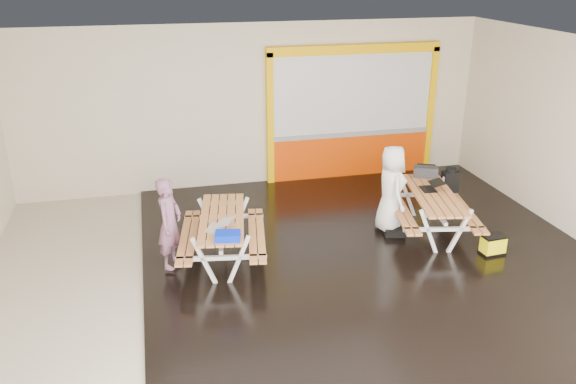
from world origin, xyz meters
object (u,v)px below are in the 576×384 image
object	(u,v)px
picnic_table_left	(222,228)
backpack	(450,181)
picnic_table_right	(433,203)
dark_case	(395,231)
blue_pouch	(228,236)
fluke_bag	(493,245)
laptop_left	(219,226)
laptop_right	(431,187)
person_right	(391,189)
toolbox	(426,172)
person_left	(170,223)

from	to	relation	value
picnic_table_left	backpack	xyz separation A→B (m)	(4.50, 0.83, 0.12)
picnic_table_right	dark_case	distance (m)	0.85
blue_pouch	fluke_bag	distance (m)	4.50
laptop_left	blue_pouch	distance (m)	0.40
blue_pouch	laptop_right	bearing A→B (deg)	16.43
picnic_table_left	laptop_left	xyz separation A→B (m)	(-0.10, -0.43, 0.24)
picnic_table_left	person_right	size ratio (longest dim) A/B	1.37
picnic_table_left	blue_pouch	world-z (taller)	blue_pouch
picnic_table_left	dark_case	bearing A→B (deg)	3.27
toolbox	dark_case	xyz separation A→B (m)	(-0.91, -0.77, -0.80)
backpack	fluke_bag	world-z (taller)	backpack
laptop_right	backpack	size ratio (longest dim) A/B	0.82
toolbox	person_right	bearing A→B (deg)	-149.84
picnic_table_left	picnic_table_right	distance (m)	3.80
picnic_table_left	blue_pouch	bearing A→B (deg)	-91.41
person_right	laptop_left	world-z (taller)	person_right
laptop_left	backpack	world-z (taller)	backpack
laptop_left	laptop_right	distance (m)	4.01
picnic_table_right	laptop_right	world-z (taller)	laptop_right
laptop_left	picnic_table_right	bearing A→B (deg)	8.16
laptop_left	laptop_right	world-z (taller)	laptop_right
picnic_table_right	blue_pouch	xyz separation A→B (m)	(-3.82, -0.95, 0.24)
picnic_table_right	backpack	distance (m)	1.00
person_left	toolbox	xyz separation A→B (m)	(4.87, 1.06, 0.08)
toolbox	backpack	world-z (taller)	toolbox
toolbox	laptop_left	bearing A→B (deg)	-161.48
picnic_table_left	laptop_right	bearing A→B (deg)	4.71
fluke_bag	backpack	bearing A→B (deg)	87.85
person_right	backpack	world-z (taller)	person_right
picnic_table_left	dark_case	size ratio (longest dim) A/B	6.10
person_right	fluke_bag	xyz separation A→B (m)	(1.33, -1.30, -0.64)
toolbox	dark_case	distance (m)	1.44
dark_case	fluke_bag	bearing A→B (deg)	-39.14
picnic_table_left	picnic_table_right	bearing A→B (deg)	1.90
laptop_right	fluke_bag	size ratio (longest dim) A/B	1.01
laptop_right	dark_case	xyz separation A→B (m)	(-0.71, -0.14, -0.75)
picnic_table_left	person_left	world-z (taller)	person_left
picnic_table_left	blue_pouch	size ratio (longest dim) A/B	5.89
picnic_table_left	toolbox	distance (m)	4.15
person_right	laptop_right	distance (m)	0.74
fluke_bag	laptop_left	bearing A→B (deg)	174.25
picnic_table_right	backpack	bearing A→B (deg)	45.11
laptop_left	fluke_bag	world-z (taller)	laptop_left
fluke_bag	laptop_right	bearing A→B (deg)	116.40
blue_pouch	toolbox	world-z (taller)	toolbox
laptop_left	backpack	size ratio (longest dim) A/B	0.98
picnic_table_left	person_left	distance (m)	0.87
picnic_table_right	toolbox	size ratio (longest dim) A/B	4.50
person_right	backpack	bearing A→B (deg)	-71.18
person_right	fluke_bag	distance (m)	1.97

